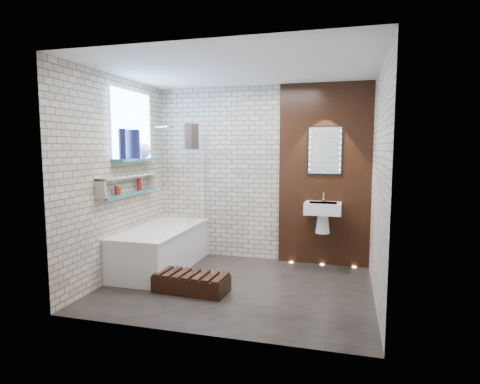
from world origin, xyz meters
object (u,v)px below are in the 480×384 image
(washbasin, at_px, (323,213))
(led_mirror, at_px, (325,151))
(bathtub, at_px, (162,248))
(walnut_step, at_px, (191,284))
(bath_screen, at_px, (196,176))

(washbasin, xyz_separation_m, led_mirror, (0.00, 0.16, 0.86))
(bathtub, height_order, walnut_step, bathtub)
(washbasin, xyz_separation_m, walnut_step, (-1.42, -1.37, -0.69))
(bath_screen, xyz_separation_m, walnut_step, (0.40, -1.19, -1.18))
(bathtub, relative_size, washbasin, 3.00)
(led_mirror, bearing_deg, walnut_step, -132.87)
(washbasin, bearing_deg, led_mirror, 90.00)
(washbasin, distance_m, walnut_step, 2.10)
(bathtub, height_order, led_mirror, led_mirror)
(bath_screen, xyz_separation_m, washbasin, (1.82, 0.18, -0.49))
(led_mirror, bearing_deg, bath_screen, -169.34)
(bathtub, distance_m, bath_screen, 1.14)
(bath_screen, distance_m, led_mirror, 1.89)
(bathtub, height_order, bath_screen, bath_screen)
(bathtub, bearing_deg, walnut_step, -44.92)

